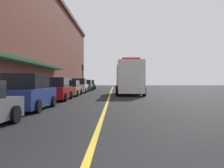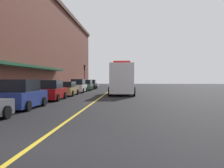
{
  "view_description": "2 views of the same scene",
  "coord_description": "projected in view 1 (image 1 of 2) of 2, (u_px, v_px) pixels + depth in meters",
  "views": [
    {
      "loc": [
        0.52,
        -3.74,
        1.5
      ],
      "look_at": [
        0.2,
        23.52,
        1.16
      ],
      "focal_mm": 37.49,
      "sensor_mm": 36.0,
      "label": 1
    },
    {
      "loc": [
        2.71,
        -6.67,
        1.93
      ],
      "look_at": [
        1.33,
        15.3,
        1.42
      ],
      "focal_mm": 38.86,
      "sensor_mm": 36.0,
      "label": 2
    }
  ],
  "objects": [
    {
      "name": "parked_car_4",
      "position": [
        80.0,
        86.0,
        30.05
      ],
      "size": [
        2.02,
        4.53,
        1.83
      ],
      "rotation": [
        0.0,
        0.0,
        1.59
      ],
      "color": "silver",
      "rests_on": "ground"
    },
    {
      "name": "ground_plane",
      "position": [
        111.0,
        93.0,
        28.76
      ],
      "size": [
        112.0,
        112.0,
        0.0
      ],
      "primitive_type": "plane",
      "color": "black"
    },
    {
      "name": "parked_car_1",
      "position": [
        28.0,
        93.0,
        12.18
      ],
      "size": [
        2.06,
        4.3,
        1.87
      ],
      "rotation": [
        0.0,
        0.0,
        1.57
      ],
      "color": "navy",
      "rests_on": "ground"
    },
    {
      "name": "parked_car_2",
      "position": [
        57.0,
        90.0,
        18.2
      ],
      "size": [
        2.08,
        4.22,
        1.78
      ],
      "rotation": [
        0.0,
        0.0,
        1.6
      ],
      "color": "maroon",
      "rests_on": "ground"
    },
    {
      "name": "sidewalk_left",
      "position": [
        60.0,
        93.0,
        28.83
      ],
      "size": [
        2.4,
        70.0,
        0.15
      ],
      "primitive_type": "cube",
      "color": "gray",
      "rests_on": "ground"
    },
    {
      "name": "lane_center_stripe",
      "position": [
        111.0,
        93.0,
        28.76
      ],
      "size": [
        0.16,
        70.0,
        0.01
      ],
      "primitive_type": "cube",
      "color": "gold",
      "rests_on": "ground"
    },
    {
      "name": "box_truck",
      "position": [
        129.0,
        78.0,
        25.92
      ],
      "size": [
        2.97,
        7.94,
        3.81
      ],
      "rotation": [
        0.0,
        0.0,
        -1.56
      ],
      "color": "silver",
      "rests_on": "ground"
    },
    {
      "name": "traffic_light_near",
      "position": [
        83.0,
        72.0,
        42.26
      ],
      "size": [
        0.38,
        0.36,
        4.3
      ],
      "color": "#232326",
      "rests_on": "sidewalk_left"
    },
    {
      "name": "parked_car_6",
      "position": [
        89.0,
        85.0,
        41.18
      ],
      "size": [
        2.23,
        4.24,
        1.7
      ],
      "rotation": [
        0.0,
        0.0,
        1.61
      ],
      "color": "black",
      "rests_on": "ground"
    },
    {
      "name": "parked_car_5",
      "position": [
        86.0,
        86.0,
        36.12
      ],
      "size": [
        2.02,
        4.45,
        1.69
      ],
      "rotation": [
        0.0,
        0.0,
        1.59
      ],
      "color": "#2D5133",
      "rests_on": "ground"
    },
    {
      "name": "parking_meter_0",
      "position": [
        58.0,
        85.0,
        24.01
      ],
      "size": [
        0.14,
        0.18,
        1.33
      ],
      "color": "#4C4C51",
      "rests_on": "sidewalk_left"
    },
    {
      "name": "parking_meter_1",
      "position": [
        77.0,
        84.0,
        36.36
      ],
      "size": [
        0.14,
        0.18,
        1.33
      ],
      "color": "#4C4C51",
      "rests_on": "sidewalk_left"
    },
    {
      "name": "parked_car_3",
      "position": [
        70.0,
        88.0,
        23.9
      ],
      "size": [
        2.11,
        4.75,
        1.58
      ],
      "rotation": [
        0.0,
        0.0,
        1.59
      ],
      "color": "#A5844C",
      "rests_on": "ground"
    }
  ]
}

